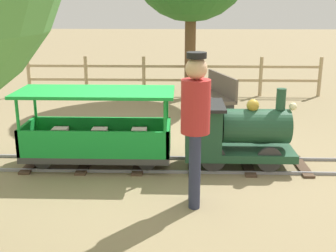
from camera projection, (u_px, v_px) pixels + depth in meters
The scene contains 7 objects.
ground_plane at pixel (169, 166), 5.71m from camera, with size 60.00×60.00×0.00m, color #8C7A56.
track at pixel (166, 165), 5.71m from camera, with size 0.75×5.70×0.04m.
locomotive at pixel (232, 132), 5.56m from camera, with size 0.71×1.45×1.01m.
passenger_car at pixel (97, 135), 5.62m from camera, with size 0.81×2.00×0.97m.
conductor_person at pixel (195, 118), 4.38m from camera, with size 0.30×0.30×1.62m.
park_bench at pixel (215, 96), 7.96m from camera, with size 1.36×0.78×0.82m.
fence_section at pixel (173, 75), 9.90m from camera, with size 0.08×6.78×0.90m.
Camera 1 is at (5.34, 0.15, 2.09)m, focal length 46.14 mm.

